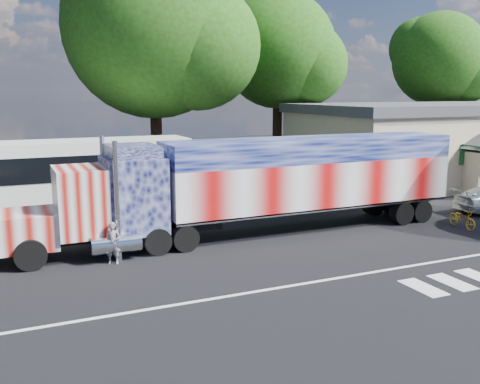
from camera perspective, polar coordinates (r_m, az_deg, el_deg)
name	(u,v)px	position (r m, az deg, el deg)	size (l,w,h in m)	color
ground	(273,256)	(20.02, 3.50, -6.82)	(100.00, 100.00, 0.00)	black
lane_markings	(374,282)	(17.90, 14.09, -9.28)	(30.00, 2.67, 0.01)	silver
semi_truck	(260,183)	(22.49, 2.15, 0.99)	(20.31, 3.21, 4.33)	black
coach_bus	(58,178)	(26.98, -18.89, 1.38)	(12.72, 2.96, 3.70)	silver
hall_building	(457,141)	(40.12, 22.12, 5.07)	(22.40, 12.80, 5.20)	beige
woman	(113,243)	(19.45, -13.41, -5.33)	(0.55, 0.36, 1.50)	slate
bicycle	(462,218)	(25.85, 22.62, -2.61)	(0.58, 1.66, 0.87)	gold
tree_far_ne	(441,60)	(50.26, 20.66, 13.04)	(8.38, 7.98, 12.69)	black
tree_n_mid	(157,29)	(33.43, -8.88, 16.84)	(11.23, 10.70, 15.07)	black
tree_ne_a	(280,51)	(40.02, 4.32, 14.75)	(8.77, 8.35, 13.09)	black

